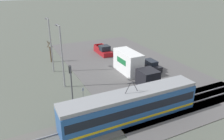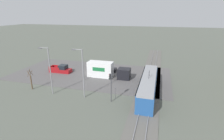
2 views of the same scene
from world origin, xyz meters
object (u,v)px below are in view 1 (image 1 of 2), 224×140
(pickup_truck, at_px, (103,50))
(street_tree, at_px, (50,52))
(sedan_car_0, at_px, (150,65))
(street_lamp_near_crossing, at_px, (50,42))
(traffic_light_pole, at_px, (71,80))
(no_parking_sign, at_px, (83,94))
(light_rail_tram, at_px, (131,106))
(street_lamp_mid_block, at_px, (62,53))
(box_truck, at_px, (132,65))

(pickup_truck, height_order, street_tree, street_tree)
(sedan_car_0, distance_m, street_tree, 18.53)
(pickup_truck, height_order, street_lamp_near_crossing, street_lamp_near_crossing)
(sedan_car_0, height_order, traffic_light_pole, traffic_light_pole)
(sedan_car_0, bearing_deg, no_parking_sign, 22.08)
(sedan_car_0, xyz_separation_m, street_lamp_near_crossing, (15.27, -6.39, 4.31))
(pickup_truck, bearing_deg, light_rail_tram, 73.69)
(light_rail_tram, relative_size, pickup_truck, 2.85)
(light_rail_tram, xyz_separation_m, traffic_light_pole, (4.88, -5.91, 1.64))
(sedan_car_0, distance_m, street_lamp_mid_block, 15.65)
(box_truck, distance_m, street_lamp_mid_block, 11.41)
(sedan_car_0, bearing_deg, street_lamp_mid_block, -0.06)
(street_tree, bearing_deg, sedan_car_0, 142.36)
(street_lamp_near_crossing, relative_size, street_lamp_mid_block, 1.00)
(light_rail_tram, relative_size, street_tree, 3.76)
(pickup_truck, xyz_separation_m, street_lamp_near_crossing, (11.36, 4.87, 4.25))
(box_truck, xyz_separation_m, no_parking_sign, (9.93, 4.85, -0.40))
(no_parking_sign, bearing_deg, street_lamp_near_crossing, -84.47)
(pickup_truck, xyz_separation_m, no_parking_sign, (10.18, 16.97, 0.51))
(street_tree, xyz_separation_m, street_lamp_mid_block, (0.40, 11.28, 3.14))
(street_lamp_mid_block, distance_m, no_parking_sign, 6.91)
(box_truck, relative_size, street_tree, 2.38)
(traffic_light_pole, xyz_separation_m, street_lamp_mid_block, (-0.30, -5.22, 1.78))
(traffic_light_pole, bearing_deg, box_truck, -158.80)
(light_rail_tram, height_order, street_lamp_mid_block, street_lamp_mid_block)
(sedan_car_0, xyz_separation_m, no_parking_sign, (14.10, 5.72, 0.58))
(sedan_car_0, xyz_separation_m, street_lamp_mid_block, (15.04, -0.01, 4.32))
(light_rail_tram, xyz_separation_m, street_lamp_near_crossing, (4.81, -17.50, 3.41))
(traffic_light_pole, relative_size, street_lamp_mid_block, 0.57)
(street_lamp_mid_block, bearing_deg, box_truck, 175.36)
(light_rail_tram, distance_m, street_tree, 22.79)
(pickup_truck, height_order, sedan_car_0, pickup_truck)
(street_lamp_mid_block, bearing_deg, street_tree, -92.02)
(pickup_truck, xyz_separation_m, sedan_car_0, (-3.92, 11.25, -0.07))
(traffic_light_pole, height_order, no_parking_sign, traffic_light_pole)
(light_rail_tram, relative_size, traffic_light_pole, 3.14)
(light_rail_tram, bearing_deg, no_parking_sign, -55.97)
(box_truck, height_order, street_lamp_mid_block, street_lamp_mid_block)
(sedan_car_0, relative_size, no_parking_sign, 2.11)
(light_rail_tram, distance_m, street_lamp_mid_block, 12.51)
(sedan_car_0, height_order, street_lamp_mid_block, street_lamp_mid_block)
(pickup_truck, relative_size, no_parking_sign, 2.57)
(box_truck, xyz_separation_m, street_tree, (10.48, -12.16, 0.19))
(street_lamp_near_crossing, bearing_deg, street_tree, -97.33)
(box_truck, relative_size, sedan_car_0, 2.20)
(light_rail_tram, distance_m, box_truck, 12.02)
(street_lamp_near_crossing, distance_m, no_parking_sign, 12.72)
(light_rail_tram, height_order, sedan_car_0, light_rail_tram)
(box_truck, distance_m, no_parking_sign, 11.06)
(light_rail_tram, distance_m, no_parking_sign, 6.51)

